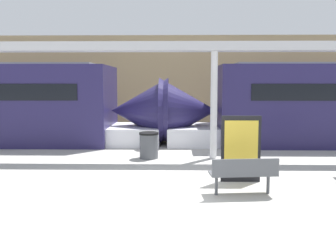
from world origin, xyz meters
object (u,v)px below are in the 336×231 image
object	(u,v)px
poster_board	(241,149)
support_column_near	(214,105)
bench_near	(244,172)
trash_bin	(149,145)

from	to	relation	value
poster_board	support_column_near	distance (m)	2.72
poster_board	support_column_near	xyz separation A→B (m)	(-0.36, 2.55, 0.88)
bench_near	trash_bin	bearing A→B (deg)	118.04
trash_bin	support_column_near	size ratio (longest dim) A/B	0.25
support_column_near	poster_board	bearing A→B (deg)	-81.99
bench_near	poster_board	xyz separation A→B (m)	(0.13, 1.00, 0.31)
bench_near	support_column_near	size ratio (longest dim) A/B	0.43
support_column_near	trash_bin	bearing A→B (deg)	-179.35
poster_board	trash_bin	bearing A→B (deg)	133.96
bench_near	support_column_near	bearing A→B (deg)	88.54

